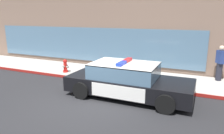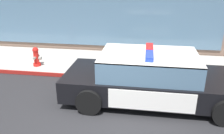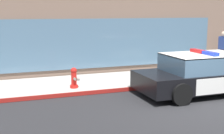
{
  "view_description": "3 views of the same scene",
  "coord_description": "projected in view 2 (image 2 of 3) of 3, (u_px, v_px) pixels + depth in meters",
  "views": [
    {
      "loc": [
        4.04,
        -6.37,
        3.22
      ],
      "look_at": [
        0.3,
        2.09,
        0.98
      ],
      "focal_mm": 34.01,
      "sensor_mm": 36.0,
      "label": 1
    },
    {
      "loc": [
        1.06,
        -4.56,
        3.3
      ],
      "look_at": [
        0.12,
        1.63,
        0.83
      ],
      "focal_mm": 36.98,
      "sensor_mm": 36.0,
      "label": 2
    },
    {
      "loc": [
        -5.42,
        -7.52,
        2.82
      ],
      "look_at": [
        -1.9,
        2.11,
        0.99
      ],
      "focal_mm": 50.49,
      "sensor_mm": 36.0,
      "label": 3
    }
  ],
  "objects": [
    {
      "name": "ground",
      "position": [
        97.0,
        123.0,
        5.55
      ],
      "size": [
        48.0,
        48.0,
        0.0
      ],
      "primitive_type": "plane",
      "color": "#262628"
    },
    {
      "name": "sidewalk",
      "position": [
        118.0,
        64.0,
        9.12
      ],
      "size": [
        48.0,
        2.77,
        0.15
      ],
      "primitive_type": "cube",
      "color": "#B2ADA3",
      "rests_on": "ground"
    },
    {
      "name": "curb_red_paint",
      "position": [
        112.0,
        78.0,
        7.83
      ],
      "size": [
        28.8,
        0.04,
        0.14
      ],
      "primitive_type": "cube",
      "color": "maroon",
      "rests_on": "ground"
    },
    {
      "name": "fire_hydrant",
      "position": [
        36.0,
        57.0,
        8.61
      ],
      "size": [
        0.34,
        0.39,
        0.73
      ],
      "color": "red",
      "rests_on": "sidewalk"
    },
    {
      "name": "police_cruiser",
      "position": [
        153.0,
        78.0,
        6.38
      ],
      "size": [
        4.99,
        2.17,
        1.49
      ],
      "rotation": [
        0.0,
        0.0,
        -0.0
      ],
      "color": "black",
      "rests_on": "ground"
    }
  ]
}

